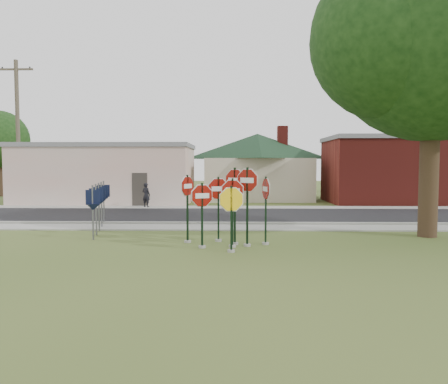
{
  "coord_description": "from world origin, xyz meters",
  "views": [
    {
      "loc": [
        0.13,
        -13.16,
        2.75
      ],
      "look_at": [
        -0.22,
        2.0,
        1.79
      ],
      "focal_mm": 35.0,
      "sensor_mm": 36.0,
      "label": 1
    }
  ],
  "objects_px": {
    "stop_sign_yellow": "(231,211)",
    "stop_sign_center": "(232,203)",
    "stop_sign_left": "(202,207)",
    "oak_tree": "(433,33)",
    "utility_pole_near": "(18,130)",
    "pedestrian": "(146,195)"
  },
  "relations": [
    {
      "from": "utility_pole_near",
      "to": "stop_sign_yellow",
      "type": "bearing_deg",
      "value": -46.54
    },
    {
      "from": "stop_sign_yellow",
      "to": "oak_tree",
      "type": "xyz_separation_m",
      "value": [
        7.45,
        3.12,
        6.3
      ]
    },
    {
      "from": "stop_sign_center",
      "to": "stop_sign_yellow",
      "type": "bearing_deg",
      "value": -92.4
    },
    {
      "from": "stop_sign_left",
      "to": "stop_sign_yellow",
      "type": "bearing_deg",
      "value": -34.67
    },
    {
      "from": "pedestrian",
      "to": "stop_sign_center",
      "type": "bearing_deg",
      "value": 137.63
    },
    {
      "from": "stop_sign_center",
      "to": "utility_pole_near",
      "type": "relative_size",
      "value": 0.25
    },
    {
      "from": "stop_sign_center",
      "to": "stop_sign_left",
      "type": "relative_size",
      "value": 1.07
    },
    {
      "from": "stop_sign_center",
      "to": "stop_sign_left",
      "type": "bearing_deg",
      "value": -171.66
    },
    {
      "from": "stop_sign_yellow",
      "to": "utility_pole_near",
      "type": "xyz_separation_m",
      "value": [
        -14.05,
        14.82,
        3.66
      ]
    },
    {
      "from": "stop_sign_yellow",
      "to": "stop_sign_center",
      "type": "bearing_deg",
      "value": 87.6
    },
    {
      "from": "stop_sign_center",
      "to": "pedestrian",
      "type": "height_order",
      "value": "stop_sign_center"
    },
    {
      "from": "stop_sign_center",
      "to": "oak_tree",
      "type": "bearing_deg",
      "value": 17.31
    },
    {
      "from": "stop_sign_left",
      "to": "pedestrian",
      "type": "bearing_deg",
      "value": 108.93
    },
    {
      "from": "stop_sign_center",
      "to": "oak_tree",
      "type": "distance_m",
      "value": 9.9
    },
    {
      "from": "oak_tree",
      "to": "utility_pole_near",
      "type": "xyz_separation_m",
      "value": [
        -21.5,
        11.7,
        -2.64
      ]
    },
    {
      "from": "stop_sign_center",
      "to": "oak_tree",
      "type": "height_order",
      "value": "oak_tree"
    },
    {
      "from": "stop_sign_yellow",
      "to": "utility_pole_near",
      "type": "relative_size",
      "value": 0.23
    },
    {
      "from": "stop_sign_left",
      "to": "oak_tree",
      "type": "xyz_separation_m",
      "value": [
        8.41,
        2.46,
        6.25
      ]
    },
    {
      "from": "stop_sign_left",
      "to": "oak_tree",
      "type": "height_order",
      "value": "oak_tree"
    },
    {
      "from": "utility_pole_near",
      "to": "pedestrian",
      "type": "height_order",
      "value": "utility_pole_near"
    },
    {
      "from": "utility_pole_near",
      "to": "pedestrian",
      "type": "bearing_deg",
      "value": -7.05
    },
    {
      "from": "pedestrian",
      "to": "stop_sign_yellow",
      "type": "bearing_deg",
      "value": 136.29
    }
  ]
}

